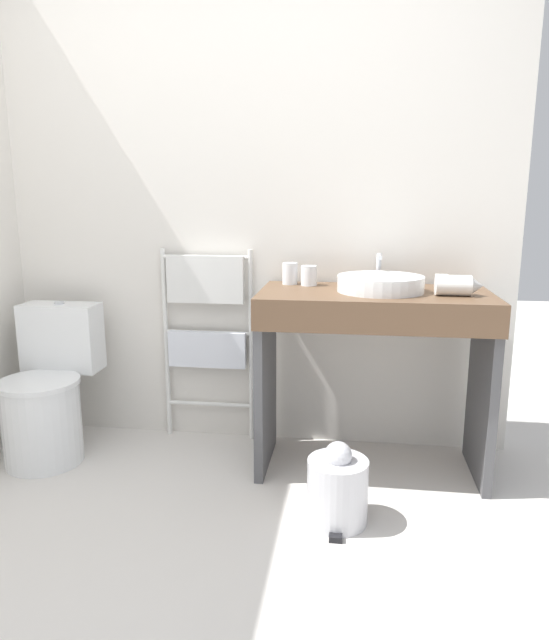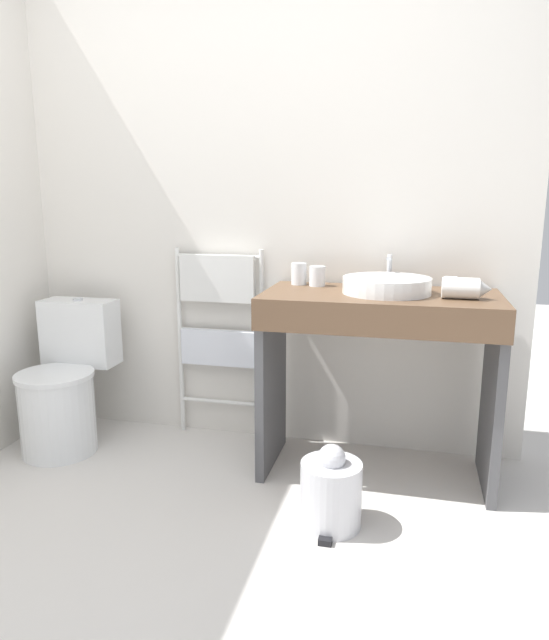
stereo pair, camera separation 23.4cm
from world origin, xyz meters
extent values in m
cube|color=silver|center=(0.00, 1.60, 1.24)|extent=(2.66, 0.12, 2.48)
cylinder|color=white|center=(-0.91, 1.10, 0.20)|extent=(0.36, 0.36, 0.39)
cylinder|color=white|center=(-0.91, 1.10, 0.40)|extent=(0.38, 0.38, 0.02)
cube|color=white|center=(-0.91, 1.34, 0.56)|extent=(0.38, 0.17, 0.34)
cylinder|color=silver|center=(-0.91, 1.34, 0.74)|extent=(0.05, 0.05, 0.01)
cylinder|color=white|center=(-0.42, 1.50, 0.50)|extent=(0.02, 0.02, 1.00)
cylinder|color=white|center=(0.04, 1.50, 0.50)|extent=(0.02, 0.02, 1.00)
cylinder|color=white|center=(-0.19, 1.50, 0.18)|extent=(0.45, 0.02, 0.02)
cylinder|color=white|center=(-0.19, 1.50, 0.57)|extent=(0.45, 0.02, 0.02)
cylinder|color=white|center=(-0.19, 1.50, 0.96)|extent=(0.45, 0.02, 0.02)
cube|color=silver|center=(-0.19, 1.48, 0.85)|extent=(0.39, 0.04, 0.24)
cube|color=silver|center=(-0.19, 1.48, 0.49)|extent=(0.40, 0.04, 0.19)
cube|color=brown|center=(0.64, 1.24, 0.83)|extent=(1.02, 0.53, 0.03)
cube|color=brown|center=(0.64, 0.99, 0.76)|extent=(1.02, 0.02, 0.10)
cube|color=#4C4C4F|center=(0.15, 1.24, 0.40)|extent=(0.04, 0.45, 0.81)
cube|color=#4C4C4F|center=(1.13, 1.24, 0.40)|extent=(0.04, 0.45, 0.81)
cylinder|color=white|center=(0.67, 1.25, 0.88)|extent=(0.38, 0.38, 0.07)
cylinder|color=silver|center=(0.67, 1.25, 0.91)|extent=(0.31, 0.31, 0.01)
cylinder|color=silver|center=(0.67, 1.47, 0.92)|extent=(0.02, 0.02, 0.15)
cylinder|color=silver|center=(0.67, 1.43, 0.98)|extent=(0.02, 0.09, 0.02)
cylinder|color=white|center=(0.25, 1.41, 0.90)|extent=(0.07, 0.07, 0.10)
cylinder|color=white|center=(0.34, 1.39, 0.89)|extent=(0.08, 0.08, 0.09)
cylinder|color=white|center=(0.97, 1.18, 0.89)|extent=(0.15, 0.09, 0.09)
cone|color=silver|center=(1.06, 1.18, 0.89)|extent=(0.05, 0.08, 0.08)
cube|color=white|center=(0.93, 1.27, 0.89)|extent=(0.05, 0.09, 0.06)
cylinder|color=silver|center=(0.51, 0.76, 0.13)|extent=(0.24, 0.24, 0.26)
sphere|color=silver|center=(0.51, 0.76, 0.28)|extent=(0.11, 0.11, 0.11)
cube|color=black|center=(0.51, 0.63, 0.01)|extent=(0.05, 0.04, 0.02)
camera|label=1|loc=(0.54, -1.29, 1.25)|focal=32.00mm
camera|label=2|loc=(0.77, -1.24, 1.25)|focal=32.00mm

